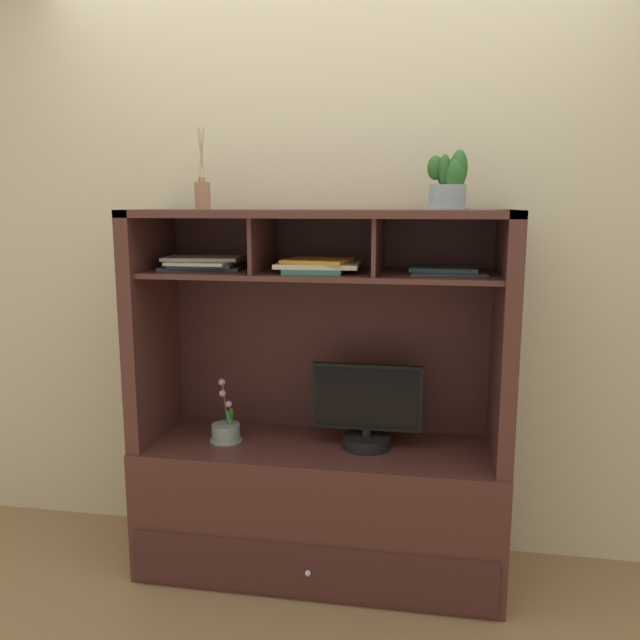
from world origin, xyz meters
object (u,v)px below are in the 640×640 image
(magazine_stack_centre, at_px, (317,265))
(potted_succulent, at_px, (450,183))
(potted_orchid, at_px, (226,430))
(diffuser_bottle, at_px, (203,194))
(magazine_stack_right, at_px, (205,263))
(magazine_stack_left, at_px, (445,270))
(media_console, at_px, (320,463))
(tv_monitor, at_px, (367,411))

(magazine_stack_centre, xyz_separation_m, potted_succulent, (0.50, 0.07, 0.32))
(potted_orchid, xyz_separation_m, diffuser_bottle, (-0.09, 0.05, 0.99))
(magazine_stack_right, bearing_deg, magazine_stack_left, 0.65)
(media_console, xyz_separation_m, diffuser_bottle, (-0.49, 0.01, 1.12))
(diffuser_bottle, bearing_deg, magazine_stack_left, 0.49)
(media_console, relative_size, diffuser_bottle, 4.70)
(tv_monitor, xyz_separation_m, potted_succulent, (0.30, 0.02, 0.92))
(magazine_stack_centre, distance_m, magazine_stack_right, 0.49)
(tv_monitor, distance_m, magazine_stack_centre, 0.64)
(magazine_stack_left, relative_size, diffuser_bottle, 0.94)
(magazine_stack_left, relative_size, potted_succulent, 1.36)
(potted_orchid, bearing_deg, tv_monitor, 2.81)
(magazine_stack_left, relative_size, magazine_stack_centre, 0.91)
(tv_monitor, bearing_deg, magazine_stack_right, 178.83)
(media_console, bearing_deg, diffuser_bottle, 178.44)
(potted_succulent, bearing_deg, magazine_stack_right, -179.42)
(potted_orchid, height_order, potted_succulent, potted_succulent)
(media_console, relative_size, potted_orchid, 5.62)
(tv_monitor, bearing_deg, potted_succulent, 4.48)
(tv_monitor, relative_size, magazine_stack_left, 1.48)
(tv_monitor, distance_m, potted_succulent, 0.97)
(magazine_stack_centre, height_order, potted_succulent, potted_succulent)
(tv_monitor, bearing_deg, diffuser_bottle, 178.60)
(magazine_stack_left, distance_m, potted_succulent, 0.33)
(magazine_stack_centre, bearing_deg, magazine_stack_right, 173.05)
(potted_orchid, distance_m, diffuser_bottle, 0.99)
(tv_monitor, xyz_separation_m, magazine_stack_centre, (-0.20, -0.05, 0.60))
(magazine_stack_left, relative_size, magazine_stack_right, 0.85)
(media_console, xyz_separation_m, magazine_stack_left, (0.49, 0.02, 0.83))
(magazine_stack_right, relative_size, diffuser_bottle, 1.10)
(magazine_stack_centre, bearing_deg, tv_monitor, 12.84)
(potted_orchid, distance_m, magazine_stack_left, 1.13)
(tv_monitor, height_order, magazine_stack_left, magazine_stack_left)
(media_console, xyz_separation_m, magazine_stack_right, (-0.49, 0.01, 0.84))
(media_console, bearing_deg, magazine_stack_right, 178.76)
(magazine_stack_centre, bearing_deg, potted_succulent, 7.82)
(magazine_stack_left, height_order, diffuser_bottle, diffuser_bottle)
(magazine_stack_right, bearing_deg, media_console, -1.24)
(magazine_stack_right, distance_m, potted_succulent, 1.04)
(tv_monitor, height_order, potted_succulent, potted_succulent)
(diffuser_bottle, bearing_deg, magazine_stack_centre, -7.25)
(media_console, bearing_deg, potted_orchid, -175.38)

